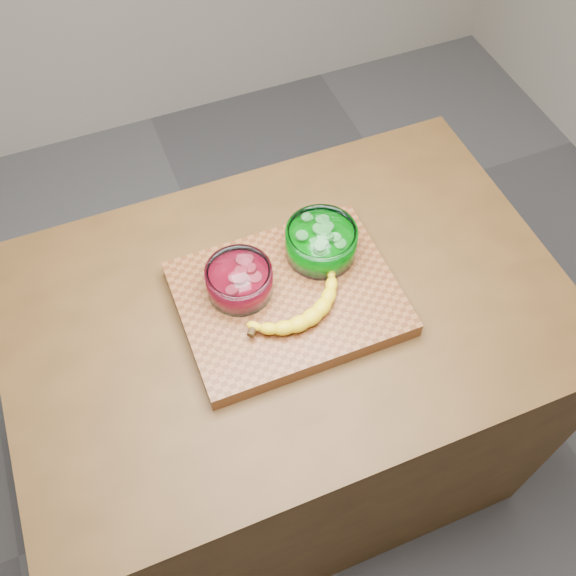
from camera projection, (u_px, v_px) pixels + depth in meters
name	position (u px, v px, depth m)	size (l,w,h in m)	color
ground	(288.00, 452.00, 2.11)	(3.50, 3.50, 0.00)	#535357
counter	(288.00, 393.00, 1.74)	(1.20, 0.80, 0.90)	#4F3317
cutting_board	(288.00, 299.00, 1.35)	(0.45, 0.35, 0.04)	brown
bowl_red	(239.00, 280.00, 1.32)	(0.14, 0.14, 0.06)	white
bowl_green	(321.00, 242.00, 1.37)	(0.15, 0.15, 0.07)	white
banana	(296.00, 304.00, 1.30)	(0.25, 0.15, 0.04)	yellow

